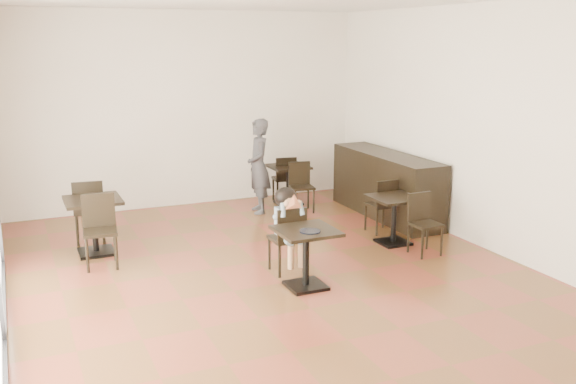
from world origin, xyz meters
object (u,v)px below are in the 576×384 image
chair_back_b (302,188)px  chair_left_a (89,211)px  cafe_table_left (95,226)px  cafe_table_back (288,185)px  adult_patron (259,166)px  child (286,230)px  child_table (306,259)px  child_chair (286,239)px  chair_left_b (100,232)px  chair_mid_a (381,205)px  chair_mid_b (426,225)px  cafe_table_mid (394,220)px  chair_back_a (284,179)px

chair_back_b → chair_left_a: bearing=-166.8°
cafe_table_left → cafe_table_back: cafe_table_left is taller
adult_patron → cafe_table_back: adult_patron is taller
child → adult_patron: adult_patron is taller
child_table → child_chair: (0.00, 0.55, 0.07)m
chair_left_b → child_chair: bearing=-22.2°
child_chair → chair_back_b: 2.78m
cafe_table_back → chair_mid_a: bearing=-74.2°
chair_mid_b → chair_left_a: (-3.92, 2.31, 0.05)m
adult_patron → cafe_table_mid: (1.09, -2.27, -0.43)m
cafe_table_mid → chair_mid_b: chair_mid_b is taller
cafe_table_left → chair_mid_a: size_ratio=0.93×
child_chair → child: child is taller
chair_left_b → chair_back_a: 3.96m
cafe_table_back → chair_left_b: 3.86m
cafe_table_left → chair_back_a: bearing=24.8°
adult_patron → chair_left_b: size_ratio=1.71×
cafe_table_mid → cafe_table_back: cafe_table_back is taller
cafe_table_left → chair_left_a: chair_left_a is taller
child_table → child_chair: 0.55m
child → adult_patron: 2.78m
cafe_table_mid → child_chair: bearing=-166.9°
chair_mid_a → chair_mid_b: size_ratio=1.00×
child_table → chair_back_b: 3.27m
chair_left_a → child: bearing=138.6°
adult_patron → chair_mid_a: adult_patron is taller
cafe_table_back → chair_left_b: size_ratio=0.75×
chair_back_b → child: bearing=-110.1°
child → chair_back_b: child is taller
child_table → chair_left_b: chair_left_b is taller
chair_mid_b → chair_left_a: 4.55m
chair_mid_b → chair_mid_a: bearing=88.5°
child → chair_back_a: 3.45m
adult_patron → cafe_table_mid: adult_patron is taller
child → cafe_table_left: (-2.01, 1.62, -0.15)m
cafe_table_mid → chair_left_a: (-3.80, 1.76, 0.11)m
child → chair_back_a: bearing=67.1°
child → chair_mid_a: size_ratio=1.30×
cafe_table_back → cafe_table_mid: bearing=-80.2°
child → chair_mid_a: child is taller
chair_mid_a → cafe_table_left: bearing=-11.0°
cafe_table_mid → chair_back_a: size_ratio=0.83×
cafe_table_mid → chair_mid_a: chair_mid_a is taller
cafe_table_left → chair_left_a: size_ratio=0.83×
child → chair_left_a: size_ratio=1.16×
cafe_table_mid → chair_back_a: chair_back_a is taller
chair_back_a → cafe_table_left: bearing=33.5°
cafe_table_back → chair_left_b: (-3.35, -1.91, 0.11)m
cafe_table_back → chair_mid_b: 3.17m
child_table → cafe_table_mid: child_table is taller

